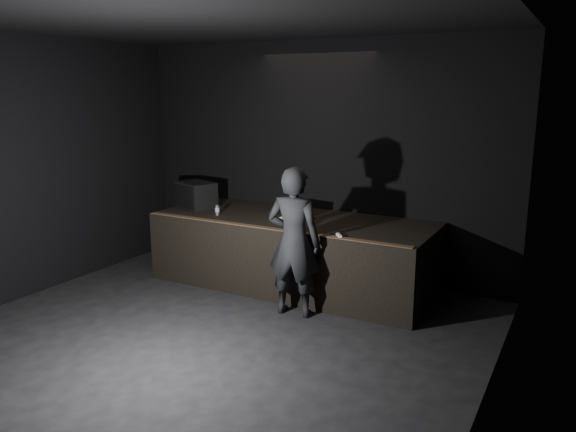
% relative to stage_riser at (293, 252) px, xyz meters
% --- Properties ---
extents(ground, '(7.00, 7.00, 0.00)m').
position_rel_stage_riser_xyz_m(ground, '(0.00, -2.73, -0.50)').
color(ground, black).
rests_on(ground, ground).
extents(room_walls, '(6.10, 7.10, 3.52)m').
position_rel_stage_riser_xyz_m(room_walls, '(0.00, -2.73, 1.52)').
color(room_walls, black).
rests_on(room_walls, ground).
extents(stage_riser, '(4.00, 1.50, 1.00)m').
position_rel_stage_riser_xyz_m(stage_riser, '(0.00, 0.00, 0.00)').
color(stage_riser, black).
rests_on(stage_riser, ground).
extents(riser_lip, '(3.92, 0.10, 0.01)m').
position_rel_stage_riser_xyz_m(riser_lip, '(0.00, -0.71, 0.51)').
color(riser_lip, brown).
rests_on(riser_lip, stage_riser).
extents(stage_monitor, '(0.70, 0.61, 0.39)m').
position_rel_stage_riser_xyz_m(stage_monitor, '(-1.65, -0.08, 0.70)').
color(stage_monitor, black).
rests_on(stage_monitor, stage_riser).
extents(cable, '(1.00, 0.10, 0.02)m').
position_rel_stage_riser_xyz_m(cable, '(-0.18, 0.11, 0.51)').
color(cable, black).
rests_on(cable, stage_riser).
extents(laptop, '(0.41, 0.39, 0.23)m').
position_rel_stage_riser_xyz_m(laptop, '(0.04, -0.07, 0.56)').
color(laptop, white).
rests_on(laptop, stage_riser).
extents(beer_can, '(0.06, 0.06, 0.15)m').
position_rel_stage_riser_xyz_m(beer_can, '(-1.05, -0.36, 0.57)').
color(beer_can, silver).
rests_on(beer_can, stage_riser).
extents(plastic_cup, '(0.07, 0.07, 0.09)m').
position_rel_stage_riser_xyz_m(plastic_cup, '(-0.26, -0.17, 0.55)').
color(plastic_cup, white).
rests_on(plastic_cup, stage_riser).
extents(wii_remote, '(0.13, 0.16, 0.03)m').
position_rel_stage_riser_xyz_m(wii_remote, '(1.00, -0.65, 0.52)').
color(wii_remote, white).
rests_on(wii_remote, stage_riser).
extents(person, '(0.74, 0.53, 1.88)m').
position_rel_stage_riser_xyz_m(person, '(0.52, -0.95, 0.44)').
color(person, black).
rests_on(person, ground).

